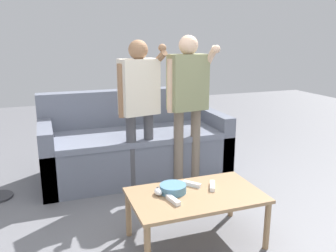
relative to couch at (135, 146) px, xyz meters
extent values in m
plane|color=slate|center=(0.02, -1.40, -0.32)|extent=(12.00, 12.00, 0.00)
cube|color=slate|center=(0.00, -0.04, -0.10)|extent=(2.00, 0.86, 0.45)
cube|color=slate|center=(0.00, -0.11, 0.16)|extent=(1.72, 0.74, 0.06)
cube|color=slate|center=(0.00, 0.30, 0.36)|extent=(2.00, 0.18, 0.47)
cube|color=slate|center=(-0.93, -0.04, 0.01)|extent=(0.14, 0.86, 0.66)
cube|color=slate|center=(0.93, -0.04, 0.01)|extent=(0.14, 0.86, 0.66)
cube|color=#997551|center=(0.08, -1.49, 0.06)|extent=(0.97, 0.58, 0.03)
cylinder|color=#997551|center=(-0.37, -1.75, -0.14)|extent=(0.04, 0.04, 0.37)
cylinder|color=#997551|center=(0.52, -1.75, -0.14)|extent=(0.04, 0.04, 0.37)
cylinder|color=#997551|center=(-0.37, -1.24, -0.14)|extent=(0.04, 0.04, 0.37)
cylinder|color=#997551|center=(0.52, -1.24, -0.14)|extent=(0.04, 0.04, 0.37)
cylinder|color=teal|center=(-0.07, -1.41, 0.10)|extent=(0.20, 0.20, 0.06)
ellipsoid|color=white|center=(-0.19, -1.41, 0.10)|extent=(0.06, 0.09, 0.05)
cylinder|color=#4C4C51|center=(-0.19, -1.40, 0.12)|extent=(0.02, 0.02, 0.01)
cylinder|color=#756656|center=(0.34, -0.48, 0.08)|extent=(0.10, 0.10, 0.80)
cylinder|color=#756656|center=(0.53, -0.46, 0.08)|extent=(0.10, 0.10, 0.80)
cube|color=gray|center=(0.43, -0.47, 0.75)|extent=(0.40, 0.24, 0.55)
sphere|color=beige|center=(0.43, -0.47, 1.11)|extent=(0.19, 0.19, 0.19)
cylinder|color=beige|center=(0.25, -0.49, 0.72)|extent=(0.07, 0.07, 0.52)
cylinder|color=gray|center=(0.62, -0.45, 0.85)|extent=(0.07, 0.07, 0.26)
cylinder|color=beige|center=(0.63, -0.55, 0.99)|extent=(0.09, 0.22, 0.24)
sphere|color=beige|center=(0.64, -0.65, 1.07)|extent=(0.08, 0.08, 0.08)
cylinder|color=#47474C|center=(-0.14, -0.43, 0.07)|extent=(0.10, 0.10, 0.77)
cylinder|color=#47474C|center=(0.05, -0.40, 0.07)|extent=(0.10, 0.10, 0.77)
cube|color=beige|center=(-0.05, -0.42, 0.72)|extent=(0.40, 0.26, 0.53)
sphere|color=#936B4C|center=(-0.05, -0.42, 1.07)|extent=(0.18, 0.18, 0.18)
cylinder|color=#936B4C|center=(-0.23, -0.45, 0.70)|extent=(0.07, 0.07, 0.50)
cylinder|color=beige|center=(0.13, -0.38, 0.82)|extent=(0.07, 0.07, 0.25)
cylinder|color=#936B4C|center=(0.14, -0.44, 0.98)|extent=(0.11, 0.25, 0.18)
sphere|color=#936B4C|center=(0.16, -0.51, 1.09)|extent=(0.07, 0.07, 0.07)
cube|color=white|center=(0.10, -1.36, 0.09)|extent=(0.12, 0.14, 0.03)
cylinder|color=silver|center=(0.08, -1.34, 0.10)|extent=(0.01, 0.01, 0.00)
cube|color=silver|center=(0.13, -1.39, 0.10)|extent=(0.02, 0.02, 0.00)
cube|color=white|center=(-0.13, -1.56, 0.09)|extent=(0.06, 0.15, 0.03)
cylinder|color=silver|center=(-0.13, -1.53, 0.10)|extent=(0.01, 0.01, 0.00)
cube|color=silver|center=(-0.12, -1.60, 0.10)|extent=(0.02, 0.02, 0.00)
cube|color=white|center=(0.24, -1.44, 0.09)|extent=(0.10, 0.16, 0.03)
cylinder|color=silver|center=(0.25, -1.41, 0.10)|extent=(0.01, 0.01, 0.00)
cube|color=silver|center=(0.22, -1.48, 0.10)|extent=(0.02, 0.02, 0.00)
camera|label=1|loc=(-0.91, -3.62, 1.19)|focal=37.17mm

